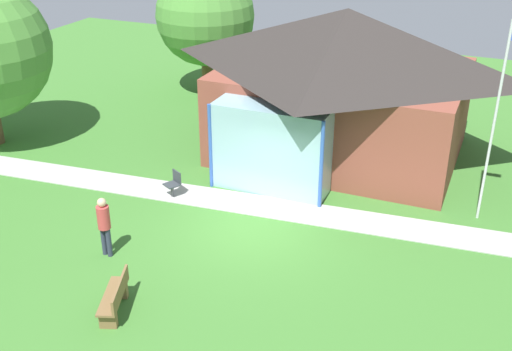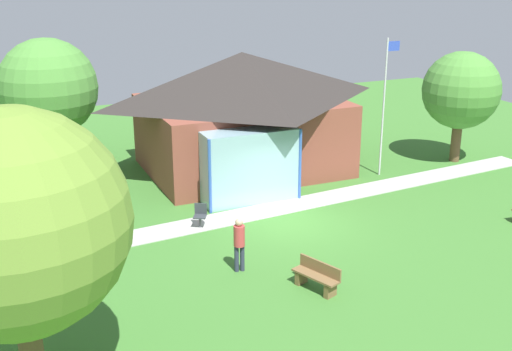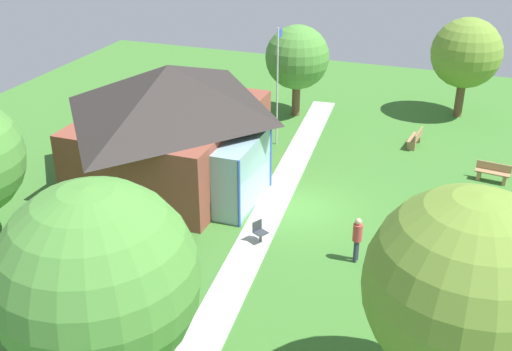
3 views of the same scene
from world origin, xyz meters
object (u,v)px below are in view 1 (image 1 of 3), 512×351
(patio_chair_west, at_px, (174,185))
(pavilion, at_px, (341,81))
(flagpole, at_px, (497,116))
(visitor_strolling_lawn, at_px, (104,222))
(bench_front_center, at_px, (115,298))
(tree_behind_pavilion_left, at_px, (205,16))

(patio_chair_west, bearing_deg, pavilion, -97.20)
(flagpole, height_order, visitor_strolling_lawn, flagpole)
(bench_front_center, relative_size, patio_chair_west, 1.81)
(bench_front_center, bearing_deg, patio_chair_west, -4.85)
(flagpole, xyz_separation_m, patio_chair_west, (-9.12, -2.35, -2.85))
(pavilion, relative_size, flagpole, 1.56)
(flagpole, height_order, patio_chair_west, flagpole)
(pavilion, xyz_separation_m, tree_behind_pavilion_left, (-7.59, 4.43, 0.79))
(pavilion, relative_size, tree_behind_pavilion_left, 1.61)
(bench_front_center, bearing_deg, pavilion, -32.40)
(visitor_strolling_lawn, height_order, tree_behind_pavilion_left, tree_behind_pavilion_left)
(pavilion, relative_size, visitor_strolling_lawn, 5.33)
(patio_chair_west, relative_size, visitor_strolling_lawn, 0.49)
(bench_front_center, relative_size, tree_behind_pavilion_left, 0.27)
(flagpole, height_order, bench_front_center, flagpole)
(flagpole, bearing_deg, tree_behind_pavilion_left, 149.98)
(flagpole, distance_m, patio_chair_west, 9.84)
(flagpole, distance_m, visitor_strolling_lawn, 11.14)
(pavilion, bearing_deg, tree_behind_pavilion_left, 149.73)
(patio_chair_west, height_order, tree_behind_pavilion_left, tree_behind_pavilion_left)
(pavilion, relative_size, bench_front_center, 5.95)
(pavilion, bearing_deg, visitor_strolling_lawn, -112.99)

